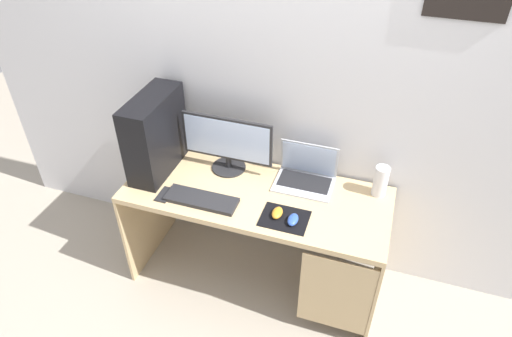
% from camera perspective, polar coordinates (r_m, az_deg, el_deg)
% --- Properties ---
extents(ground_plane, '(8.00, 8.00, 0.00)m').
position_cam_1_polar(ground_plane, '(3.16, -0.00, -13.25)').
color(ground_plane, '#9E9384').
extents(wall_back, '(4.00, 0.05, 2.60)m').
position_cam_1_polar(wall_back, '(2.60, 2.50, 11.27)').
color(wall_back, silver).
rests_on(wall_back, ground_plane).
extents(desk, '(1.56, 0.62, 0.73)m').
position_cam_1_polar(desk, '(2.72, 0.32, -5.59)').
color(desk, tan).
rests_on(desk, ground_plane).
extents(pc_tower, '(0.18, 0.47, 0.49)m').
position_cam_1_polar(pc_tower, '(2.76, -12.60, 4.25)').
color(pc_tower, black).
rests_on(pc_tower, desk).
extents(monitor, '(0.56, 0.21, 0.37)m').
position_cam_1_polar(monitor, '(2.72, -3.64, 3.16)').
color(monitor, '#232326').
rests_on(monitor, desk).
extents(laptop, '(0.35, 0.24, 0.24)m').
position_cam_1_polar(laptop, '(2.71, 6.28, -0.84)').
color(laptop, '#B7BCC6').
rests_on(laptop, desk).
extents(speaker, '(0.08, 0.08, 0.19)m').
position_cam_1_polar(speaker, '(2.67, 15.47, -1.55)').
color(speaker, silver).
rests_on(speaker, desk).
extents(keyboard, '(0.42, 0.14, 0.02)m').
position_cam_1_polar(keyboard, '(2.59, -6.92, -3.92)').
color(keyboard, '#232326').
rests_on(keyboard, desk).
extents(mousepad, '(0.26, 0.20, 0.00)m').
position_cam_1_polar(mousepad, '(2.48, 3.63, -6.31)').
color(mousepad, black).
rests_on(mousepad, desk).
extents(mouse_left, '(0.06, 0.10, 0.03)m').
position_cam_1_polar(mouse_left, '(2.48, 2.71, -5.61)').
color(mouse_left, orange).
rests_on(mouse_left, mousepad).
extents(mouse_right, '(0.06, 0.10, 0.03)m').
position_cam_1_polar(mouse_right, '(2.45, 4.69, -6.46)').
color(mouse_right, '#2D51B2').
rests_on(mouse_right, mousepad).
extents(cell_phone, '(0.07, 0.13, 0.01)m').
position_cam_1_polar(cell_phone, '(2.67, -11.45, -3.26)').
color(cell_phone, '#232326').
rests_on(cell_phone, desk).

